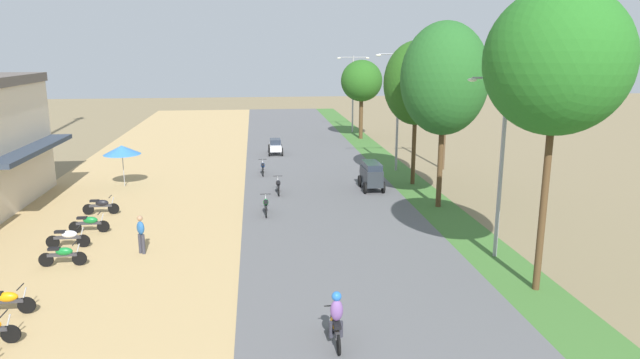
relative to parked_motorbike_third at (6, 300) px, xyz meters
The scene contains 21 objects.
parked_motorbike_third is the anchor object (origin of this frame).
parked_motorbike_fourth 4.06m from the parked_motorbike_third, 83.52° to the left, with size 1.80×0.54×0.94m.
parked_motorbike_fifth 6.15m from the parked_motorbike_third, 89.92° to the left, with size 1.80×0.54×0.94m.
parked_motorbike_sixth 8.10m from the parked_motorbike_third, 87.57° to the left, with size 1.80×0.54×0.94m.
parked_motorbike_seventh 11.04m from the parked_motorbike_third, 89.40° to the left, with size 1.80×0.54×0.94m.
vendor_umbrella 17.09m from the parked_motorbike_third, 90.13° to the left, with size 2.20×2.20×2.52m.
pedestrian_on_shoulder 6.05m from the parked_motorbike_third, 57.77° to the left, with size 0.43×0.41×1.62m.
median_tree_nearest 19.11m from the parked_motorbike_third, ahead, with size 4.66×4.66×10.24m.
median_tree_second 21.39m from the parked_motorbike_third, 30.88° to the left, with size 4.45×4.45×9.59m.
median_tree_third 24.21m from the parked_motorbike_third, 41.60° to the left, with size 3.91×3.91×8.69m.
median_tree_fourth 38.10m from the parked_motorbike_third, 62.17° to the left, with size 3.75×3.75×7.15m.
streetlamp_near 18.21m from the parked_motorbike_third, 10.21° to the left, with size 3.16×0.20×7.31m.
streetlamp_mid 26.64m from the parked_motorbike_third, 48.22° to the left, with size 3.16×0.20×7.97m.
streetlamp_far 41.43m from the parked_motorbike_third, 64.84° to the left, with size 3.16×0.20×7.44m.
utility_pole_near 29.06m from the parked_motorbike_third, 43.41° to the left, with size 1.80×0.20×8.00m.
car_van_charcoal 20.58m from the parked_motorbike_third, 44.31° to the left, with size 1.19×2.41×1.67m.
car_sedan_white 28.08m from the parked_motorbike_third, 70.22° to the left, with size 1.10×2.26×1.19m.
motorbike_foreground_rider 10.57m from the parked_motorbike_third, 16.78° to the right, with size 0.54×1.80×1.66m.
motorbike_ahead_second 13.14m from the parked_motorbike_third, 50.21° to the left, with size 0.54×1.80×0.94m.
motorbike_ahead_third 16.89m from the parked_motorbike_third, 56.96° to the left, with size 0.54×1.80×0.94m.
motorbike_ahead_fourth 21.04m from the parked_motorbike_third, 66.47° to the left, with size 0.54×1.80×0.94m.
Camera 1 is at (-3.74, -6.76, 8.38)m, focal length 31.64 mm.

